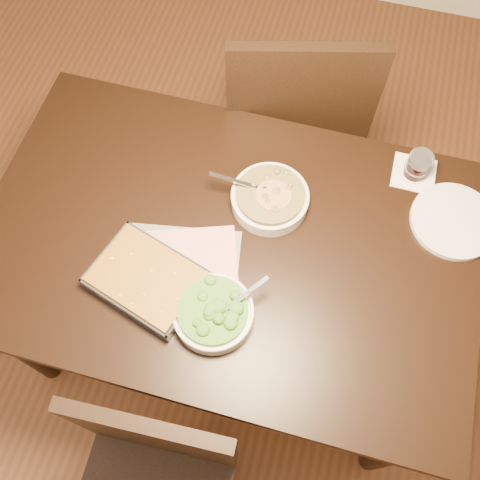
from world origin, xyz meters
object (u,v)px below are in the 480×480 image
at_px(table, 228,255).
at_px(wine_tumbler, 418,165).
at_px(broccoli_bowl, 213,313).
at_px(chair_far, 294,114).
at_px(baking_dish, 147,279).
at_px(dinner_plate, 454,221).
at_px(stew_bowl, 270,198).

distance_m(table, wine_tumbler, 0.61).
height_order(broccoli_bowl, chair_far, chair_far).
bearing_deg(baking_dish, dinner_plate, 44.88).
bearing_deg(table, wine_tumbler, 37.16).
relative_size(table, wine_tumbler, 17.24).
distance_m(baking_dish, chair_far, 0.87).
distance_m(table, dinner_plate, 0.65).
relative_size(stew_bowl, wine_tumbler, 3.05).
xyz_separation_m(wine_tumbler, dinner_plate, (0.13, -0.14, -0.04)).
xyz_separation_m(stew_bowl, broccoli_bowl, (-0.06, -0.37, -0.00)).
relative_size(table, chair_far, 1.40).
height_order(stew_bowl, baking_dish, stew_bowl).
bearing_deg(baking_dish, stew_bowl, 69.30).
distance_m(broccoli_bowl, baking_dish, 0.20).
bearing_deg(broccoli_bowl, dinner_plate, 37.69).
bearing_deg(baking_dish, chair_far, 91.36).
bearing_deg(table, baking_dish, -133.83).
bearing_deg(broccoli_bowl, table, 96.67).
relative_size(table, baking_dish, 4.21).
bearing_deg(stew_bowl, baking_dish, -128.11).
height_order(table, stew_bowl, stew_bowl).
distance_m(stew_bowl, broccoli_bowl, 0.37).
bearing_deg(wine_tumbler, chair_far, 145.73).
height_order(broccoli_bowl, dinner_plate, broccoli_bowl).
relative_size(broccoli_bowl, wine_tumbler, 2.60).
bearing_deg(stew_bowl, broccoli_bowl, -99.03).
bearing_deg(wine_tumbler, stew_bowl, -151.44).
relative_size(baking_dish, wine_tumbler, 4.09).
xyz_separation_m(table, chair_far, (0.06, 0.64, -0.10)).
bearing_deg(wine_tumbler, broccoli_bowl, -127.69).
bearing_deg(broccoli_bowl, chair_far, 87.41).
bearing_deg(dinner_plate, stew_bowl, -171.57).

